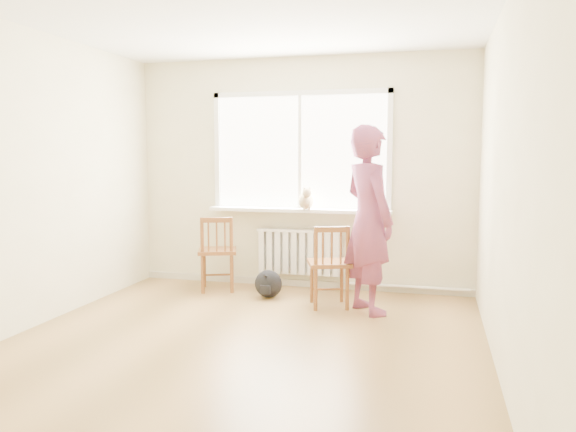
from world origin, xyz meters
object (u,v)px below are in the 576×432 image
Objects in this scene: backpack at (268,284)px; person at (369,220)px; chair_left at (217,253)px; cat at (306,200)px; chair_right at (330,266)px.

person is at bearing -14.22° from backpack.
person reaches higher than backpack.
backpack is (0.66, -0.14, -0.29)m from chair_left.
person reaches higher than cat.
chair_left is at bearing 178.17° from cat.
chair_left is at bearing -34.23° from chair_right.
backpack is (-0.73, 0.23, -0.28)m from chair_right.
chair_right is 0.81m from backpack.
person reaches higher than chair_right.
person is (0.40, -0.06, 0.50)m from chair_right.
cat is at bearing -77.47° from chair_right.
cat is (0.99, 0.27, 0.62)m from chair_left.
chair_left is 1.44m from chair_right.
backpack is at bearing -36.67° from chair_right.
person is at bearing -58.77° from cat.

